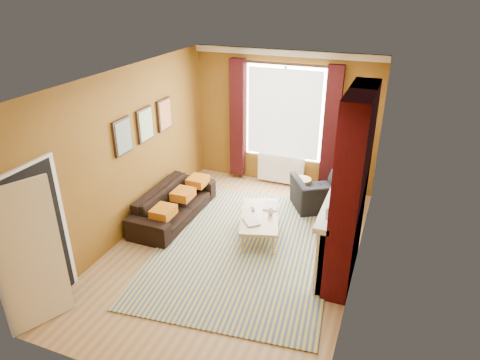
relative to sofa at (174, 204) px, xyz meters
The scene contains 12 objects.
ground 1.55m from the sofa, 21.22° to the right, with size 5.50×5.50×0.00m, color olive.
room_walls 2.33m from the sofa, ahead, with size 3.82×5.54×2.83m.
striped_rug 1.64m from the sofa, 15.85° to the right, with size 3.18×4.13×0.02m.
sofa is the anchor object (origin of this frame).
armchair 2.76m from the sofa, 28.63° to the left, with size 0.99×0.86×0.64m, color black.
coffee_table 1.67m from the sofa, ahead, with size 0.94×1.36×0.41m.
wicker_stool 2.55m from the sofa, 38.01° to the left, with size 0.46×0.46×0.45m.
floor_lamp 3.53m from the sofa, 29.18° to the left, with size 0.30×0.30×1.58m.
book_a 1.58m from the sofa, 13.23° to the right, with size 0.22×0.30×0.03m, color #999999.
book_b 1.67m from the sofa, 10.83° to the left, with size 0.24×0.33×0.03m, color #999999.
mug 1.84m from the sofa, ahead, with size 0.11×0.11×0.10m, color #999999.
tv_remote 1.51m from the sofa, ahead, with size 0.11×0.15×0.02m.
Camera 1 is at (2.20, -5.42, 4.04)m, focal length 32.00 mm.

